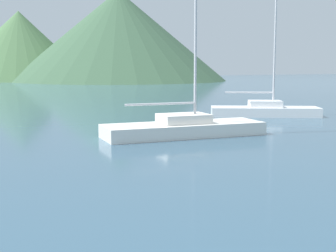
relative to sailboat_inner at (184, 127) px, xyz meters
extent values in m
cube|color=white|center=(0.00, 0.00, -0.14)|extent=(7.37, 2.61, 0.59)
cube|color=white|center=(0.00, 0.00, 0.36)|extent=(2.26, 1.65, 0.41)
cylinder|color=#BCBCC1|center=(0.54, -0.03, 5.20)|extent=(0.12, 0.12, 10.09)
cylinder|color=#BCBCC1|center=(-1.09, 0.06, 1.06)|extent=(3.26, 0.29, 0.10)
cube|color=white|center=(8.24, 5.14, -0.14)|extent=(6.71, 4.74, 0.57)
cube|color=white|center=(8.24, 5.14, 0.34)|extent=(2.37, 2.09, 0.40)
cylinder|color=#BCBCC1|center=(8.68, 4.91, 4.18)|extent=(0.12, 0.12, 8.08)
cylinder|color=#BCBCC1|center=(7.37, 5.60, 1.04)|extent=(2.67, 1.46, 0.10)
cone|color=#476B42|center=(3.95, 82.47, 6.57)|extent=(29.26, 29.26, 14.01)
cone|color=#38563D|center=(21.58, 71.41, 8.41)|extent=(42.82, 42.82, 17.67)
camera|label=1|loc=(-9.38, -18.48, 2.76)|focal=50.00mm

